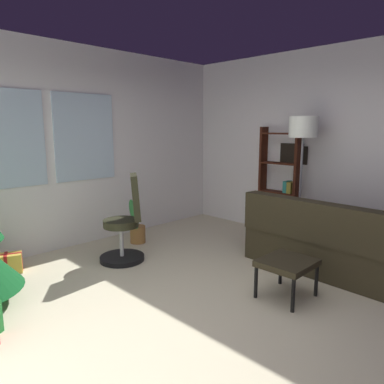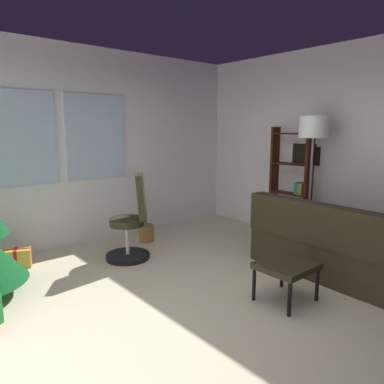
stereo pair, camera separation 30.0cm
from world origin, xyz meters
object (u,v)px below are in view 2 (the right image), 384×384
at_px(bookshelf, 291,191).
at_px(potted_plant, 145,224).
at_px(footstool, 286,268).
at_px(floor_lamp, 313,136).
at_px(gift_box_gold, 16,258).
at_px(couch, 346,247).
at_px(office_chair, 132,226).

distance_m(bookshelf, potted_plant, 2.23).
xyz_separation_m(footstool, floor_lamp, (1.47, 0.68, 1.23)).
relative_size(gift_box_gold, potted_plant, 0.59).
bearing_deg(bookshelf, footstool, -146.07).
height_order(couch, bookshelf, bookshelf).
distance_m(couch, gift_box_gold, 3.92).
xyz_separation_m(gift_box_gold, floor_lamp, (3.23, -1.93, 1.45)).
height_order(gift_box_gold, office_chair, office_chair).
bearing_deg(couch, bookshelf, 63.22).
distance_m(footstool, potted_plant, 2.45).
distance_m(couch, footstool, 1.13).
distance_m(couch, potted_plant, 2.74).
bearing_deg(couch, floor_lamp, 64.76).
bearing_deg(couch, gift_box_gold, 137.66).
relative_size(office_chair, floor_lamp, 0.61).
bearing_deg(office_chair, bookshelf, -19.37).
distance_m(footstool, bookshelf, 2.13).
xyz_separation_m(office_chair, potted_plant, (0.51, 0.48, -0.17)).
bearing_deg(footstool, couch, -1.35).
xyz_separation_m(footstool, bookshelf, (1.74, 1.17, 0.40)).
relative_size(couch, gift_box_gold, 4.82).
height_order(footstool, gift_box_gold, footstool).
height_order(floor_lamp, potted_plant, floor_lamp).
relative_size(gift_box_gold, bookshelf, 0.22).
bearing_deg(gift_box_gold, potted_plant, -5.36).
bearing_deg(footstool, gift_box_gold, 124.02).
distance_m(gift_box_gold, bookshelf, 3.84).
relative_size(footstool, bookshelf, 0.31).
bearing_deg(footstool, bookshelf, 33.93).
bearing_deg(couch, office_chair, 129.92).
height_order(footstool, potted_plant, potted_plant).
height_order(footstool, office_chair, office_chair).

